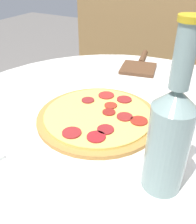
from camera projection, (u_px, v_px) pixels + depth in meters
table at (114, 175)px, 0.72m from camera, size 0.99×0.99×0.72m
pizza at (98, 116)px, 0.62m from camera, size 0.30×0.30×0.02m
beer_bottle at (169, 136)px, 0.39m from camera, size 0.07×0.07×0.29m
pizza_paddle at (140, 65)px, 0.92m from camera, size 0.14×0.25×0.02m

